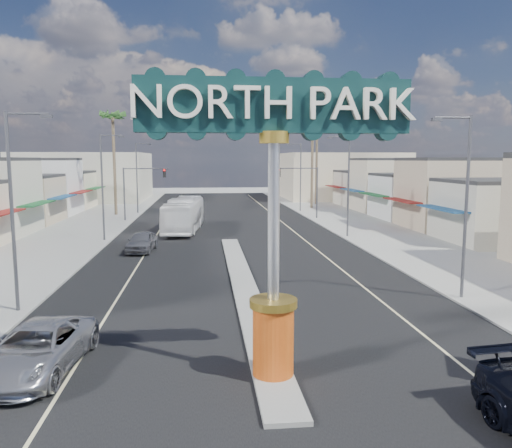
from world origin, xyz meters
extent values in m
plane|color=gray|center=(0.00, 30.00, 0.00)|extent=(160.00, 160.00, 0.00)
cube|color=black|center=(0.00, 30.00, 0.01)|extent=(20.00, 120.00, 0.01)
cube|color=gray|center=(0.00, 14.00, 0.08)|extent=(1.30, 30.00, 0.16)
cube|color=gray|center=(-14.00, 30.00, 0.06)|extent=(8.00, 120.00, 0.12)
cube|color=gray|center=(14.00, 30.00, 0.06)|extent=(8.00, 120.00, 0.12)
cube|color=#B7B29E|center=(24.00, 43.00, 3.00)|extent=(12.00, 42.00, 6.00)
cube|color=#B7B29E|center=(-22.00, 75.00, 4.00)|extent=(20.00, 20.00, 8.00)
cube|color=beige|center=(22.00, 75.00, 4.00)|extent=(20.00, 20.00, 8.00)
cylinder|color=#DC4A10|center=(0.00, 2.00, 1.26)|extent=(1.30, 1.30, 2.20)
cylinder|color=gold|center=(0.00, 2.00, 2.49)|extent=(1.50, 1.50, 0.25)
cylinder|color=#B7B7BC|center=(0.00, 2.00, 5.01)|extent=(0.36, 0.36, 4.80)
cylinder|color=gold|center=(0.00, 2.00, 7.58)|extent=(0.90, 0.90, 0.35)
cube|color=#0E2B2B|center=(0.00, 2.00, 8.51)|extent=(8.20, 0.50, 1.60)
cylinder|color=#47474C|center=(-11.00, 44.00, 3.00)|extent=(0.18, 0.18, 6.00)
cylinder|color=#47474C|center=(-8.50, 44.00, 5.90)|extent=(5.00, 0.12, 0.12)
cube|color=black|center=(-6.50, 44.00, 5.40)|extent=(0.32, 0.32, 1.00)
sphere|color=red|center=(-6.50, 43.82, 5.72)|extent=(0.22, 0.22, 0.22)
cylinder|color=#47474C|center=(11.00, 44.00, 3.00)|extent=(0.18, 0.18, 6.00)
cylinder|color=#47474C|center=(8.50, 44.00, 5.90)|extent=(5.00, 0.12, 0.12)
cube|color=black|center=(6.50, 44.00, 5.40)|extent=(0.32, 0.32, 1.00)
sphere|color=red|center=(6.50, 43.82, 5.72)|extent=(0.22, 0.22, 0.22)
cylinder|color=#47474C|center=(-10.60, 10.00, 4.50)|extent=(0.16, 0.16, 9.00)
cylinder|color=#47474C|center=(-9.70, 10.00, 8.90)|extent=(1.80, 0.10, 0.10)
cube|color=#47474C|center=(-8.90, 10.00, 8.80)|extent=(0.50, 0.22, 0.15)
cylinder|color=#47474C|center=(-10.60, 30.00, 4.50)|extent=(0.16, 0.16, 9.00)
cylinder|color=#47474C|center=(-9.70, 30.00, 8.90)|extent=(1.80, 0.10, 0.10)
cube|color=#47474C|center=(-8.90, 30.00, 8.80)|extent=(0.50, 0.22, 0.15)
cylinder|color=#47474C|center=(-10.60, 52.00, 4.50)|extent=(0.16, 0.16, 9.00)
cylinder|color=#47474C|center=(-9.70, 52.00, 8.90)|extent=(1.80, 0.10, 0.10)
cube|color=#47474C|center=(-8.90, 52.00, 8.80)|extent=(0.50, 0.22, 0.15)
cylinder|color=#47474C|center=(10.60, 10.00, 4.50)|extent=(0.16, 0.16, 9.00)
cylinder|color=#47474C|center=(9.70, 10.00, 8.90)|extent=(1.80, 0.10, 0.10)
cube|color=#47474C|center=(8.90, 10.00, 8.80)|extent=(0.50, 0.22, 0.15)
cylinder|color=#47474C|center=(10.60, 30.00, 4.50)|extent=(0.16, 0.16, 9.00)
cylinder|color=#47474C|center=(9.70, 30.00, 8.90)|extent=(1.80, 0.10, 0.10)
cube|color=#47474C|center=(8.90, 30.00, 8.80)|extent=(0.50, 0.22, 0.15)
cylinder|color=#47474C|center=(10.60, 52.00, 4.50)|extent=(0.16, 0.16, 9.00)
cylinder|color=#47474C|center=(9.70, 52.00, 8.90)|extent=(1.80, 0.10, 0.10)
cube|color=#47474C|center=(8.90, 52.00, 8.80)|extent=(0.50, 0.22, 0.15)
cylinder|color=brown|center=(-13.00, 50.00, 6.00)|extent=(0.36, 0.36, 12.00)
cylinder|color=brown|center=(13.00, 56.00, 5.50)|extent=(0.36, 0.36, 11.00)
cylinder|color=brown|center=(15.00, 62.00, 6.50)|extent=(0.36, 0.36, 13.00)
imported|color=#B2B2B7|center=(-7.63, 3.34, 0.77)|extent=(3.19, 5.80, 1.54)
imported|color=slate|center=(-6.83, 24.86, 0.77)|extent=(2.25, 4.68, 1.54)
imported|color=white|center=(-4.07, 35.52, 1.60)|extent=(3.77, 11.72, 3.21)
camera|label=1|loc=(-2.11, -12.99, 6.94)|focal=35.00mm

